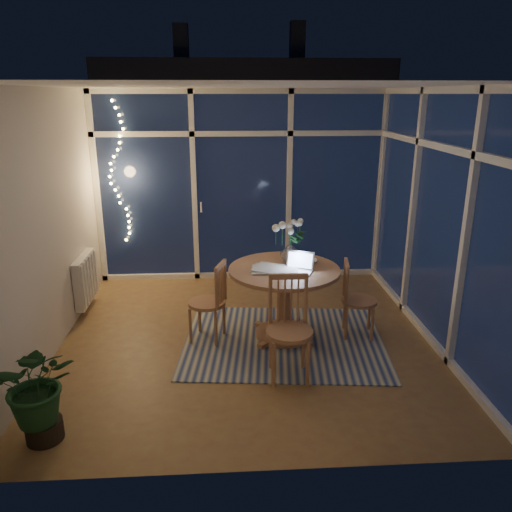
# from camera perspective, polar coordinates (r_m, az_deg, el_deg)

# --- Properties ---
(floor) EXTENTS (4.00, 4.00, 0.00)m
(floor) POSITION_cam_1_polar(r_m,az_deg,el_deg) (5.49, -0.76, -9.42)
(floor) COLOR brown
(floor) RESTS_ON ground
(ceiling) EXTENTS (4.00, 4.00, 0.00)m
(ceiling) POSITION_cam_1_polar(r_m,az_deg,el_deg) (4.87, -0.89, 18.87)
(ceiling) COLOR white
(ceiling) RESTS_ON wall_back
(wall_back) EXTENTS (4.00, 0.04, 2.60)m
(wall_back) POSITION_cam_1_polar(r_m,az_deg,el_deg) (6.98, -1.65, 7.88)
(wall_back) COLOR beige
(wall_back) RESTS_ON floor
(wall_front) EXTENTS (4.00, 0.04, 2.60)m
(wall_front) POSITION_cam_1_polar(r_m,az_deg,el_deg) (3.12, 1.01, -5.13)
(wall_front) COLOR beige
(wall_front) RESTS_ON floor
(wall_left) EXTENTS (0.04, 4.00, 2.60)m
(wall_left) POSITION_cam_1_polar(r_m,az_deg,el_deg) (5.32, -22.93, 3.23)
(wall_left) COLOR beige
(wall_left) RESTS_ON floor
(wall_right) EXTENTS (0.04, 4.00, 2.60)m
(wall_right) POSITION_cam_1_polar(r_m,az_deg,el_deg) (5.49, 20.56, 3.94)
(wall_right) COLOR beige
(wall_right) RESTS_ON floor
(window_wall_back) EXTENTS (4.00, 0.10, 2.60)m
(window_wall_back) POSITION_cam_1_polar(r_m,az_deg,el_deg) (6.94, -1.63, 7.82)
(window_wall_back) COLOR white
(window_wall_back) RESTS_ON floor
(window_wall_right) EXTENTS (0.10, 4.00, 2.60)m
(window_wall_right) POSITION_cam_1_polar(r_m,az_deg,el_deg) (5.47, 20.18, 3.95)
(window_wall_right) COLOR white
(window_wall_right) RESTS_ON floor
(radiator) EXTENTS (0.10, 0.70, 0.58)m
(radiator) POSITION_cam_1_polar(r_m,az_deg,el_deg) (6.37, -18.92, -2.50)
(radiator) COLOR silver
(radiator) RESTS_ON wall_left
(fairy_lights) EXTENTS (0.24, 0.10, 1.85)m
(fairy_lights) POSITION_cam_1_polar(r_m,az_deg,el_deg) (6.96, -15.50, 9.10)
(fairy_lights) COLOR #F0C260
(fairy_lights) RESTS_ON window_wall_back
(garden_patio) EXTENTS (12.00, 6.00, 0.10)m
(garden_patio) POSITION_cam_1_polar(r_m,az_deg,el_deg) (10.22, 0.62, 3.36)
(garden_patio) COLOR black
(garden_patio) RESTS_ON ground
(garden_fence) EXTENTS (11.00, 0.08, 1.80)m
(garden_fence) POSITION_cam_1_polar(r_m,az_deg,el_deg) (10.49, -2.32, 9.08)
(garden_fence) COLOR #362113
(garden_fence) RESTS_ON ground
(neighbour_roof) EXTENTS (7.00, 3.00, 2.20)m
(neighbour_roof) POSITION_cam_1_polar(r_m,az_deg,el_deg) (13.38, -1.39, 16.61)
(neighbour_roof) COLOR #30323A
(neighbour_roof) RESTS_ON ground
(garden_shrubs) EXTENTS (0.90, 0.90, 0.90)m
(garden_shrubs) POSITION_cam_1_polar(r_m,az_deg,el_deg) (8.54, -7.32, 3.79)
(garden_shrubs) COLOR black
(garden_shrubs) RESTS_ON ground
(rug) EXTENTS (2.26, 1.89, 0.01)m
(rug) POSITION_cam_1_polar(r_m,az_deg,el_deg) (5.44, 3.22, -9.63)
(rug) COLOR beige
(rug) RESTS_ON floor
(dining_table) EXTENTS (1.28, 1.28, 0.80)m
(dining_table) POSITION_cam_1_polar(r_m,az_deg,el_deg) (5.36, 3.17, -5.43)
(dining_table) COLOR #A36C49
(dining_table) RESTS_ON floor
(chair_left) EXTENTS (0.52, 0.52, 0.89)m
(chair_left) POSITION_cam_1_polar(r_m,az_deg,el_deg) (5.31, -5.65, -5.14)
(chair_left) COLOR #A36C49
(chair_left) RESTS_ON floor
(chair_right) EXTENTS (0.46, 0.46, 0.86)m
(chair_right) POSITION_cam_1_polar(r_m,az_deg,el_deg) (5.49, 11.72, -4.84)
(chair_right) COLOR #A36C49
(chair_right) RESTS_ON floor
(chair_front) EXTENTS (0.47, 0.47, 0.98)m
(chair_front) POSITION_cam_1_polar(r_m,az_deg,el_deg) (4.58, 3.86, -8.40)
(chair_front) COLOR #A36C49
(chair_front) RESTS_ON floor
(laptop) EXTENTS (0.37, 0.35, 0.21)m
(laptop) POSITION_cam_1_polar(r_m,az_deg,el_deg) (5.07, 4.75, -0.74)
(laptop) COLOR silver
(laptop) RESTS_ON dining_table
(flower_vase) EXTENTS (0.22, 0.22, 0.21)m
(flower_vase) POSITION_cam_1_polar(r_m,az_deg,el_deg) (5.38, 3.96, 0.39)
(flower_vase) COLOR white
(flower_vase) RESTS_ON dining_table
(bowl) EXTENTS (0.17, 0.17, 0.04)m
(bowl) POSITION_cam_1_polar(r_m,az_deg,el_deg) (5.40, 6.25, -0.57)
(bowl) COLOR white
(bowl) RESTS_ON dining_table
(newspapers) EXTENTS (0.49, 0.43, 0.02)m
(newspapers) POSITION_cam_1_polar(r_m,az_deg,el_deg) (5.17, 2.17, -1.42)
(newspapers) COLOR beige
(newspapers) RESTS_ON dining_table
(phone) EXTENTS (0.13, 0.08, 0.01)m
(phone) POSITION_cam_1_polar(r_m,az_deg,el_deg) (5.10, 4.61, -1.83)
(phone) COLOR black
(phone) RESTS_ON dining_table
(potted_plant) EXTENTS (0.61, 0.54, 0.76)m
(potted_plant) POSITION_cam_1_polar(r_m,az_deg,el_deg) (4.19, -23.52, -14.47)
(potted_plant) COLOR #17411F
(potted_plant) RESTS_ON floor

